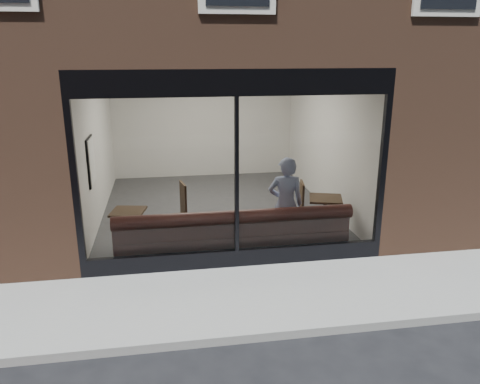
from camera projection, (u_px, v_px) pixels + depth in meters
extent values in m
plane|color=black|center=(262.00, 337.00, 5.89)|extent=(120.00, 120.00, 0.00)
cube|color=gray|center=(248.00, 297.00, 6.83)|extent=(40.00, 2.00, 0.01)
cube|color=gray|center=(263.00, 335.00, 5.82)|extent=(40.00, 0.10, 0.12)
cube|color=brown|center=(62.00, 123.00, 12.39)|extent=(2.50, 12.00, 3.20)
cube|color=brown|center=(332.00, 117.00, 13.55)|extent=(2.50, 12.00, 3.20)
cube|color=brown|center=(196.00, 107.00, 15.80)|extent=(5.00, 6.00, 3.20)
plane|color=#2D2D30|center=(217.00, 208.00, 10.60)|extent=(6.00, 6.00, 0.00)
plane|color=white|center=(214.00, 64.00, 9.68)|extent=(6.00, 6.00, 0.00)
plane|color=silver|center=(203.00, 120.00, 12.96)|extent=(5.00, 0.00, 5.00)
plane|color=silver|center=(97.00, 143.00, 9.75)|extent=(0.00, 6.00, 6.00)
plane|color=silver|center=(325.00, 136.00, 10.53)|extent=(0.00, 6.00, 6.00)
cube|color=black|center=(237.00, 258.00, 7.78)|extent=(5.00, 0.10, 0.30)
cube|color=black|center=(236.00, 83.00, 6.95)|extent=(5.00, 0.10, 0.40)
cube|color=black|center=(237.00, 177.00, 7.37)|extent=(0.06, 0.10, 2.50)
plane|color=white|center=(237.00, 177.00, 7.34)|extent=(4.80, 0.00, 4.80)
cube|color=#391914|center=(233.00, 244.00, 8.13)|extent=(4.00, 0.55, 0.45)
imported|color=#929EC8|center=(285.00, 204.00, 8.27)|extent=(0.67, 0.49, 1.70)
cube|color=#312113|center=(128.00, 212.00, 8.23)|extent=(0.66, 0.66, 0.04)
cube|color=#312113|center=(326.00, 199.00, 8.94)|extent=(0.76, 0.76, 0.04)
cube|color=#312113|center=(175.00, 218.00, 9.36)|extent=(0.53, 0.53, 0.04)
cube|color=#312113|center=(292.00, 216.00, 9.47)|extent=(0.54, 0.54, 0.04)
cube|color=white|center=(92.00, 161.00, 8.69)|extent=(0.02, 0.63, 0.85)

